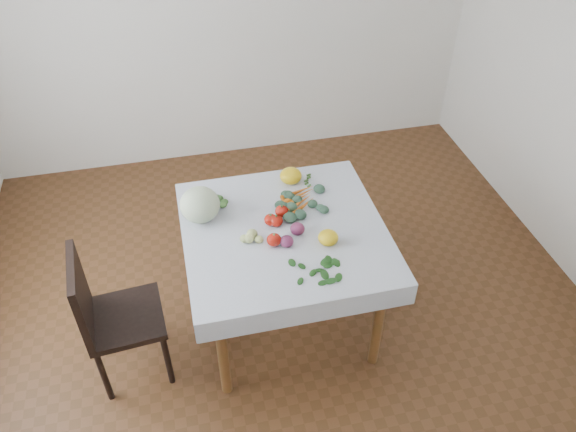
# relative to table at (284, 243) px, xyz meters

# --- Properties ---
(ground) EXTENTS (4.00, 4.00, 0.00)m
(ground) POSITION_rel_table_xyz_m (0.00, 0.00, -0.65)
(ground) COLOR #58341C
(back_wall) EXTENTS (4.00, 0.04, 2.70)m
(back_wall) POSITION_rel_table_xyz_m (0.00, 2.00, 0.70)
(back_wall) COLOR white
(back_wall) RESTS_ON ground
(table) EXTENTS (1.00, 1.00, 0.75)m
(table) POSITION_rel_table_xyz_m (0.00, 0.00, 0.00)
(table) COLOR brown
(table) RESTS_ON ground
(tablecloth) EXTENTS (1.12, 1.12, 0.01)m
(tablecloth) POSITION_rel_table_xyz_m (0.00, 0.00, 0.10)
(tablecloth) COLOR white
(tablecloth) RESTS_ON table
(chair) EXTENTS (0.43, 0.43, 0.89)m
(chair) POSITION_rel_table_xyz_m (-1.01, -0.17, -0.14)
(chair) COLOR black
(chair) RESTS_ON ground
(cabbage) EXTENTS (0.27, 0.27, 0.20)m
(cabbage) POSITION_rel_table_xyz_m (-0.44, 0.20, 0.20)
(cabbage) COLOR #B6C6A5
(cabbage) RESTS_ON tablecloth
(tomato_a) EXTENTS (0.10, 0.10, 0.07)m
(tomato_a) POSITION_rel_table_xyz_m (-0.04, 0.05, 0.14)
(tomato_a) COLOR #AB160B
(tomato_a) RESTS_ON tablecloth
(tomato_b) EXTENTS (0.09, 0.09, 0.07)m
(tomato_b) POSITION_rel_table_xyz_m (-0.06, 0.06, 0.13)
(tomato_b) COLOR #AB160B
(tomato_b) RESTS_ON tablecloth
(tomato_c) EXTENTS (0.10, 0.10, 0.07)m
(tomato_c) POSITION_rel_table_xyz_m (-0.08, -0.11, 0.14)
(tomato_c) COLOR #AB160B
(tomato_c) RESTS_ON tablecloth
(tomato_d) EXTENTS (0.08, 0.08, 0.07)m
(tomato_d) POSITION_rel_table_xyz_m (0.01, 0.12, 0.14)
(tomato_d) COLOR #AB160B
(tomato_d) RESTS_ON tablecloth
(heirloom_back) EXTENTS (0.18, 0.18, 0.09)m
(heirloom_back) POSITION_rel_table_xyz_m (0.14, 0.42, 0.15)
(heirloom_back) COLOR gold
(heirloom_back) RESTS_ON tablecloth
(heirloom_front) EXTENTS (0.11, 0.11, 0.08)m
(heirloom_front) POSITION_rel_table_xyz_m (0.21, -0.16, 0.14)
(heirloom_front) COLOR gold
(heirloom_front) RESTS_ON tablecloth
(onion_a) EXTENTS (0.11, 0.11, 0.07)m
(onion_a) POSITION_rel_table_xyz_m (0.06, -0.05, 0.14)
(onion_a) COLOR #50163A
(onion_a) RESTS_ON tablecloth
(onion_b) EXTENTS (0.08, 0.08, 0.06)m
(onion_b) POSITION_rel_table_xyz_m (-0.02, -0.13, 0.13)
(onion_b) COLOR #50163A
(onion_b) RESTS_ON tablecloth
(tomatillo_cluster) EXTENTS (0.11, 0.11, 0.04)m
(tomatillo_cluster) POSITION_rel_table_xyz_m (-0.18, -0.05, 0.12)
(tomatillo_cluster) COLOR #CCDB7E
(tomatillo_cluster) RESTS_ON tablecloth
(carrot_bunch) EXTENTS (0.23, 0.28, 0.03)m
(carrot_bunch) POSITION_rel_table_xyz_m (0.14, 0.22, 0.12)
(carrot_bunch) COLOR orange
(carrot_bunch) RESTS_ON tablecloth
(kale_bunch) EXTENTS (0.31, 0.24, 0.04)m
(kale_bunch) POSITION_rel_table_xyz_m (0.16, 0.18, 0.12)
(kale_bunch) COLOR #34563F
(kale_bunch) RESTS_ON tablecloth
(basil_bunch) EXTENTS (0.27, 0.19, 0.01)m
(basil_bunch) POSITION_rel_table_xyz_m (0.10, -0.36, 0.11)
(basil_bunch) COLOR #1A4C17
(basil_bunch) RESTS_ON tablecloth
(dill_bunch) EXTENTS (0.19, 0.18, 0.02)m
(dill_bunch) POSITION_rel_table_xyz_m (-0.40, 0.36, 0.11)
(dill_bunch) COLOR #487133
(dill_bunch) RESTS_ON tablecloth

